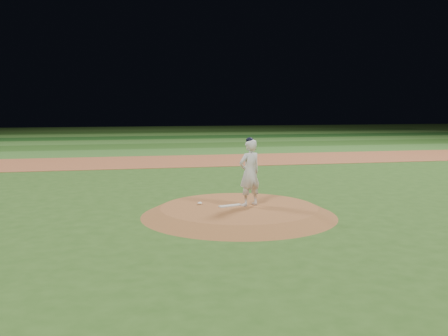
# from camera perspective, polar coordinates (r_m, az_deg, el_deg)

# --- Properties ---
(ground) EXTENTS (120.00, 120.00, 0.00)m
(ground) POSITION_cam_1_polar(r_m,az_deg,el_deg) (14.15, 1.70, -5.42)
(ground) COLOR #2C541B
(ground) RESTS_ON ground
(infield_dirt_band) EXTENTS (70.00, 6.00, 0.02)m
(infield_dirt_band) POSITION_cam_1_polar(r_m,az_deg,el_deg) (27.78, -5.16, 0.81)
(infield_dirt_band) COLOR #9C5430
(infield_dirt_band) RESTS_ON ground
(outfield_stripe_0) EXTENTS (70.00, 5.00, 0.02)m
(outfield_stripe_0) POSITION_cam_1_polar(r_m,az_deg,el_deg) (33.22, -6.30, 1.84)
(outfield_stripe_0) COLOR #356825
(outfield_stripe_0) RESTS_ON ground
(outfield_stripe_1) EXTENTS (70.00, 5.00, 0.02)m
(outfield_stripe_1) POSITION_cam_1_polar(r_m,az_deg,el_deg) (38.18, -7.06, 2.52)
(outfield_stripe_1) COLOR #254E19
(outfield_stripe_1) RESTS_ON ground
(outfield_stripe_2) EXTENTS (70.00, 5.00, 0.02)m
(outfield_stripe_2) POSITION_cam_1_polar(r_m,az_deg,el_deg) (43.14, -7.64, 3.04)
(outfield_stripe_2) COLOR #376926
(outfield_stripe_2) RESTS_ON ground
(outfield_stripe_3) EXTENTS (70.00, 5.00, 0.02)m
(outfield_stripe_3) POSITION_cam_1_polar(r_m,az_deg,el_deg) (48.12, -8.10, 3.46)
(outfield_stripe_3) COLOR #174215
(outfield_stripe_3) RESTS_ON ground
(outfield_stripe_4) EXTENTS (70.00, 5.00, 0.02)m
(outfield_stripe_4) POSITION_cam_1_polar(r_m,az_deg,el_deg) (53.10, -8.48, 3.80)
(outfield_stripe_4) COLOR #3B6D27
(outfield_stripe_4) RESTS_ON ground
(outfield_stripe_5) EXTENTS (70.00, 5.00, 0.02)m
(outfield_stripe_5) POSITION_cam_1_polar(r_m,az_deg,el_deg) (58.08, -8.79, 4.08)
(outfield_stripe_5) COLOR #224616
(outfield_stripe_5) RESTS_ON ground
(pitchers_mound) EXTENTS (5.50, 5.50, 0.25)m
(pitchers_mound) POSITION_cam_1_polar(r_m,az_deg,el_deg) (14.12, 1.70, -4.93)
(pitchers_mound) COLOR #94582E
(pitchers_mound) RESTS_ON ground
(pitching_rubber) EXTENTS (0.70, 0.37, 0.03)m
(pitching_rubber) POSITION_cam_1_polar(r_m,az_deg,el_deg) (14.13, 0.72, -4.32)
(pitching_rubber) COLOR white
(pitching_rubber) RESTS_ON pitchers_mound
(rosin_bag) EXTENTS (0.14, 0.14, 0.08)m
(rosin_bag) POSITION_cam_1_polar(r_m,az_deg,el_deg) (14.38, -2.78, -4.04)
(rosin_bag) COLOR white
(rosin_bag) RESTS_ON pitchers_mound
(pitcher_on_mound) EXTENTS (0.81, 0.68, 1.95)m
(pitcher_on_mound) POSITION_cam_1_polar(r_m,az_deg,el_deg) (14.08, 2.95, -0.50)
(pitcher_on_mound) COLOR silver
(pitcher_on_mound) RESTS_ON pitchers_mound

